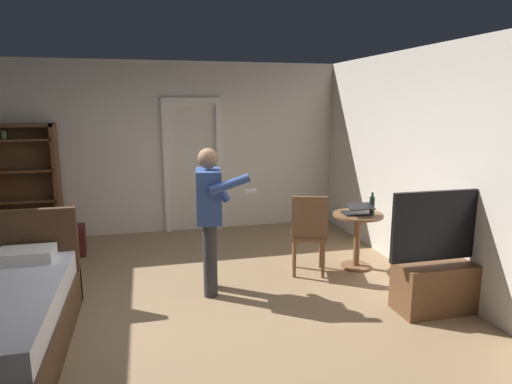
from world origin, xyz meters
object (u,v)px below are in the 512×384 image
bookshelf (24,180)px  person_blue_shirt (210,211)px  tv_flatscreen (442,274)px  wooden_chair (309,231)px  suitcase_dark (62,242)px  suitcase_small (54,257)px  laptop (357,211)px  bottle_on_table (372,205)px  side_table (357,232)px

bookshelf → person_blue_shirt: 3.36m
tv_flatscreen → wooden_chair: size_ratio=1.25×
suitcase_dark → suitcase_small: (-0.00, -0.53, -0.03)m
laptop → person_blue_shirt: 1.88m
laptop → suitcase_dark: (-3.66, 1.44, -0.56)m
laptop → wooden_chair: 0.68m
tv_flatscreen → suitcase_dark: size_ratio=2.01×
tv_flatscreen → person_blue_shirt: 2.45m
person_blue_shirt → suitcase_dark: bearing=137.1°
bottle_on_table → suitcase_small: bearing=166.2°
tv_flatscreen → suitcase_small: bearing=151.5°
wooden_chair → laptop: bearing=3.4°
laptop → side_table: bearing=52.5°
laptop → suitcase_dark: bearing=158.6°
bookshelf → suitcase_small: bookshelf is taller
side_table → laptop: size_ratio=1.99×
laptop → bottle_on_table: size_ratio=1.25×
bottle_on_table → suitcase_small: 4.01m
tv_flatscreen → wooden_chair: tv_flatscreen is taller
person_blue_shirt → suitcase_dark: person_blue_shirt is taller
wooden_chair → suitcase_small: bearing=162.6°
side_table → person_blue_shirt: person_blue_shirt is taller
person_blue_shirt → suitcase_dark: 2.57m
bookshelf → person_blue_shirt: (2.37, -2.38, -0.04)m
tv_flatscreen → side_table: size_ratio=1.77×
bookshelf → suitcase_small: size_ratio=3.34×
laptop → suitcase_dark: laptop is taller
bottle_on_table → bookshelf: bearing=153.7°
tv_flatscreen → side_table: bearing=102.3°
bookshelf → tv_flatscreen: size_ratio=1.42×
suitcase_small → side_table: bearing=-27.1°
wooden_chair → side_table: bearing=6.8°
bookshelf → wooden_chair: 4.21m
tv_flatscreen → bottle_on_table: bearing=96.6°
bookshelf → tv_flatscreen: 5.69m
bottle_on_table → suitcase_dark: size_ratio=0.46×
laptop → tv_flatscreen: bearing=-75.9°
tv_flatscreen → wooden_chair: 1.55m
side_table → person_blue_shirt: (-1.89, -0.29, 0.44)m
person_blue_shirt → suitcase_small: bearing=147.5°
side_table → bottle_on_table: bearing=-29.7°
wooden_chair → bookshelf: bearing=148.7°
bottle_on_table → person_blue_shirt: person_blue_shirt is taller
tv_flatscreen → laptop: 1.34m
tv_flatscreen → side_table: (-0.28, 1.29, 0.09)m
bottle_on_table → wooden_chair: wooden_chair is taller
suitcase_small → bottle_on_table: bearing=-27.8°
side_table → suitcase_dark: size_ratio=1.14×
side_table → suitcase_dark: (-3.69, 1.39, -0.28)m
wooden_chair → suitcase_small: (-3.02, 0.95, -0.38)m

